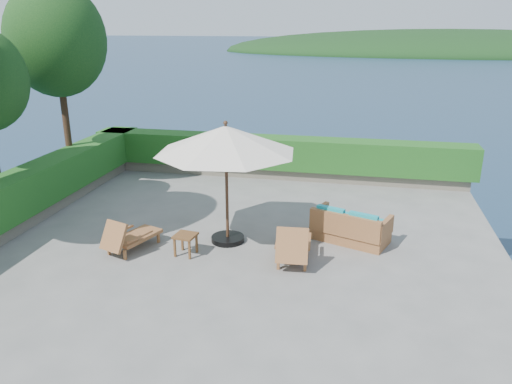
% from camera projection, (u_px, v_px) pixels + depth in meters
% --- Properties ---
extents(ground, '(12.00, 12.00, 0.00)m').
position_uv_depth(ground, '(236.00, 248.00, 11.39)').
color(ground, gray).
rests_on(ground, ground).
extents(foundation, '(12.00, 12.00, 3.00)m').
position_uv_depth(foundation, '(237.00, 307.00, 11.89)').
color(foundation, '#5B5248').
rests_on(foundation, ocean).
extents(ocean, '(600.00, 600.00, 0.00)m').
position_uv_depth(ocean, '(238.00, 358.00, 12.36)').
color(ocean, '#182D4D').
rests_on(ocean, ground).
extents(offshore_island, '(126.00, 57.60, 12.60)m').
position_uv_depth(offshore_island, '(448.00, 53.00, 137.16)').
color(offshore_island, black).
rests_on(offshore_island, ocean).
extents(planter_wall_far, '(12.00, 0.60, 0.36)m').
position_uv_depth(planter_wall_far, '(277.00, 172.00, 16.52)').
color(planter_wall_far, gray).
rests_on(planter_wall_far, ground).
extents(planter_wall_left, '(0.60, 12.00, 0.36)m').
position_uv_depth(planter_wall_left, '(18.00, 221.00, 12.43)').
color(planter_wall_left, gray).
rests_on(planter_wall_left, ground).
extents(hedge_far, '(12.40, 0.90, 1.00)m').
position_uv_depth(hedge_far, '(277.00, 152.00, 16.31)').
color(hedge_far, '#184E16').
rests_on(hedge_far, planter_wall_far).
extents(hedge_left, '(0.90, 12.40, 1.00)m').
position_uv_depth(hedge_left, '(14.00, 196.00, 12.21)').
color(hedge_left, '#184E16').
rests_on(hedge_left, planter_wall_left).
extents(tree_far, '(2.80, 2.80, 6.03)m').
position_uv_depth(tree_far, '(56.00, 40.00, 14.11)').
color(tree_far, '#3F2818').
rests_on(tree_far, ground).
extents(patio_umbrella, '(3.95, 3.95, 2.86)m').
position_uv_depth(patio_umbrella, '(226.00, 141.00, 10.95)').
color(patio_umbrella, black).
rests_on(patio_umbrella, ground).
extents(lounge_left, '(1.03, 1.54, 0.82)m').
position_uv_depth(lounge_left, '(129.00, 237.00, 11.14)').
color(lounge_left, '#975E37').
rests_on(lounge_left, ground).
extents(lounge_right, '(0.80, 1.65, 0.93)m').
position_uv_depth(lounge_right, '(293.00, 244.00, 10.66)').
color(lounge_right, '#975E37').
rests_on(lounge_right, ground).
extents(side_table, '(0.51, 0.51, 0.48)m').
position_uv_depth(side_table, '(185.00, 238.00, 10.93)').
color(side_table, brown).
rests_on(side_table, ground).
extents(wicker_loveseat, '(1.93, 1.44, 0.85)m').
position_uv_depth(wicker_loveseat, '(350.00, 228.00, 11.62)').
color(wicker_loveseat, '#975E37').
rests_on(wicker_loveseat, ground).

